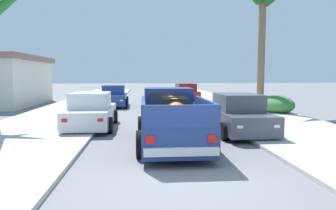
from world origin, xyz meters
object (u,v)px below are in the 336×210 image
(car_left_near, at_px, (114,97))
(car_right_near, at_px, (91,112))
(palm_tree_right_fore, at_px, (263,4))
(car_left_mid, at_px, (238,115))
(car_right_mid, at_px, (186,93))
(hedge_bush, at_px, (277,104))
(pickup_truck, at_px, (171,120))

(car_left_near, bearing_deg, car_right_near, -90.96)
(car_right_near, relative_size, palm_tree_right_fore, 0.53)
(car_left_mid, distance_m, car_right_mid, 15.12)
(car_left_mid, xyz_separation_m, hedge_bush, (4.19, 5.80, -0.16))
(car_left_near, relative_size, hedge_bush, 1.53)
(hedge_bush, bearing_deg, car_right_mid, 113.78)
(car_left_mid, bearing_deg, car_right_near, 164.73)
(car_right_near, relative_size, hedge_bush, 1.53)
(car_left_mid, height_order, car_right_mid, same)
(car_left_mid, relative_size, car_right_mid, 0.99)
(car_left_near, xyz_separation_m, hedge_bush, (9.96, -4.98, -0.16))
(car_right_near, bearing_deg, palm_tree_right_fore, 26.69)
(car_right_near, distance_m, car_left_mid, 6.14)
(car_left_near, relative_size, car_right_mid, 0.99)
(car_left_near, relative_size, car_left_mid, 1.01)
(car_right_near, relative_size, car_left_mid, 1.00)
(car_right_near, height_order, car_left_mid, same)
(car_right_mid, xyz_separation_m, palm_tree_right_fore, (3.32, -8.81, 5.72))
(car_right_near, bearing_deg, car_left_mid, -15.27)
(car_right_mid, xyz_separation_m, hedge_bush, (4.10, -9.31, -0.16))
(car_left_mid, relative_size, hedge_bush, 1.52)
(palm_tree_right_fore, relative_size, hedge_bush, 2.87)
(car_left_near, relative_size, palm_tree_right_fore, 0.53)
(car_right_near, distance_m, palm_tree_right_fore, 11.91)
(car_right_mid, relative_size, hedge_bush, 1.55)
(pickup_truck, xyz_separation_m, car_right_mid, (2.89, 16.88, -0.10))
(pickup_truck, xyz_separation_m, car_right_near, (-3.12, 3.38, -0.10))
(palm_tree_right_fore, bearing_deg, car_right_mid, 110.64)
(car_right_mid, bearing_deg, pickup_truck, -99.71)
(car_left_mid, bearing_deg, palm_tree_right_fore, 61.63)
(hedge_bush, bearing_deg, car_left_mid, -125.83)
(pickup_truck, bearing_deg, car_left_mid, 32.16)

